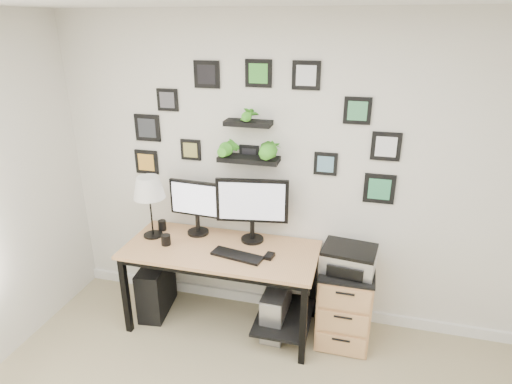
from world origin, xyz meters
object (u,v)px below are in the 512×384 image
(file_cabinet, at_px, (345,303))
(monitor_right, at_px, (252,205))
(mug, at_px, (166,240))
(desk, at_px, (227,260))
(pc_tower_grey, at_px, (276,311))
(table_lamp, at_px, (149,189))
(pc_tower_black, at_px, (156,288))
(printer, at_px, (349,259))
(monitor_left, at_px, (196,204))

(file_cabinet, bearing_deg, monitor_right, 172.95)
(file_cabinet, bearing_deg, mug, -174.34)
(desk, distance_m, file_cabinet, 1.04)
(desk, height_order, pc_tower_grey, desk)
(table_lamp, bearing_deg, monitor_right, 8.51)
(table_lamp, bearing_deg, file_cabinet, 0.96)
(table_lamp, relative_size, pc_tower_black, 1.15)
(file_cabinet, distance_m, printer, 0.43)
(desk, bearing_deg, pc_tower_black, -179.30)
(pc_tower_black, relative_size, printer, 1.08)
(table_lamp, height_order, pc_tower_grey, table_lamp)
(pc_tower_black, xyz_separation_m, file_cabinet, (1.68, 0.07, 0.10))
(printer, bearing_deg, monitor_left, 174.38)
(file_cabinet, relative_size, printer, 1.52)
(monitor_left, bearing_deg, mug, -125.01)
(table_lamp, bearing_deg, mug, -33.59)
(file_cabinet, bearing_deg, monitor_left, 175.22)
(desk, distance_m, monitor_left, 0.55)
(desk, relative_size, pc_tower_black, 3.35)
(pc_tower_black, bearing_deg, monitor_right, 3.94)
(desk, relative_size, file_cabinet, 2.39)
(table_lamp, bearing_deg, monitor_left, 20.86)
(mug, height_order, pc_tower_black, mug)
(monitor_right, distance_m, file_cabinet, 1.11)
(desk, xyz_separation_m, printer, (1.00, 0.04, 0.14))
(monitor_right, bearing_deg, pc_tower_black, -169.00)
(table_lamp, bearing_deg, pc_tower_black, -88.54)
(pc_tower_black, bearing_deg, desk, -6.35)
(mug, bearing_deg, monitor_right, 20.11)
(mug, distance_m, pc_tower_grey, 1.11)
(table_lamp, relative_size, file_cabinet, 0.82)
(monitor_right, bearing_deg, printer, -8.40)
(monitor_right, distance_m, table_lamp, 0.88)
(desk, xyz_separation_m, pc_tower_grey, (0.44, -0.02, -0.42))
(mug, bearing_deg, pc_tower_grey, 4.16)
(monitor_left, distance_m, file_cabinet, 1.50)
(printer, bearing_deg, file_cabinet, 91.87)
(desk, bearing_deg, file_cabinet, 3.33)
(monitor_right, relative_size, pc_tower_grey, 1.41)
(monitor_right, distance_m, pc_tower_black, 1.22)
(printer, bearing_deg, pc_tower_black, -178.41)
(monitor_right, bearing_deg, desk, -138.80)
(monitor_right, bearing_deg, file_cabinet, -7.05)
(monitor_right, relative_size, pc_tower_black, 1.25)
(desk, bearing_deg, pc_tower_grey, -2.91)
(desk, relative_size, mug, 17.97)
(desk, height_order, table_lamp, table_lamp)
(pc_tower_black, height_order, printer, printer)
(monitor_left, relative_size, mug, 5.51)
(monitor_left, bearing_deg, file_cabinet, -4.78)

